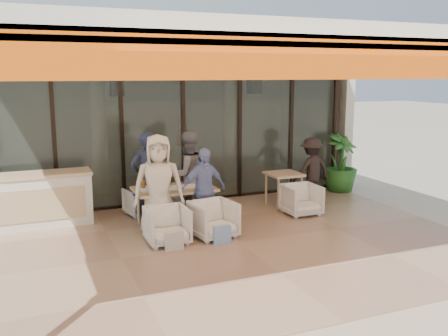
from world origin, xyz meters
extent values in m
plane|color=#C6B293|center=(0.00, 0.00, 0.00)|extent=(70.00, 70.00, 0.00)
cube|color=tan|center=(0.00, 0.00, 0.01)|extent=(8.00, 6.00, 0.01)
cube|color=silver|center=(0.00, 0.00, 3.30)|extent=(8.00, 6.00, 0.20)
cube|color=#F05A0C|center=(0.00, -2.94, 3.02)|extent=(8.00, 0.12, 0.45)
cube|color=#ED4B13|center=(0.00, -2.25, 3.14)|extent=(8.00, 1.50, 0.06)
cylinder|color=black|center=(3.88, 2.88, 1.60)|extent=(0.12, 0.12, 3.20)
cube|color=#9EADA3|center=(0.00, 3.00, 1.60)|extent=(8.00, 0.03, 3.20)
cube|color=black|center=(0.00, 3.00, 0.04)|extent=(8.00, 0.10, 0.08)
cube|color=black|center=(0.00, 3.00, 3.16)|extent=(8.00, 0.10, 0.08)
cube|color=black|center=(-2.70, 3.00, 1.60)|extent=(0.08, 0.10, 3.20)
cube|color=black|center=(-1.35, 3.00, 1.60)|extent=(0.08, 0.10, 3.20)
cube|color=black|center=(0.00, 3.00, 1.60)|extent=(0.08, 0.10, 3.20)
cube|color=black|center=(1.35, 3.00, 1.60)|extent=(0.08, 0.10, 3.20)
cube|color=black|center=(2.70, 3.00, 1.60)|extent=(0.08, 0.10, 3.20)
cube|color=black|center=(4.00, 3.00, 1.60)|extent=(0.08, 0.10, 3.20)
cube|color=silver|center=(0.00, 6.50, 1.70)|extent=(9.00, 0.25, 3.40)
cube|color=silver|center=(4.40, 4.75, 1.70)|extent=(0.25, 3.50, 3.40)
cube|color=silver|center=(0.00, 4.75, 3.40)|extent=(9.00, 3.50, 0.25)
cube|color=tan|center=(0.00, 4.75, 0.01)|extent=(8.00, 3.50, 0.02)
cylinder|color=silver|center=(-1.60, 4.60, 1.50)|extent=(0.40, 0.40, 3.00)
cylinder|color=silver|center=(1.80, 4.60, 1.50)|extent=(0.40, 0.40, 3.00)
cylinder|color=black|center=(-1.20, 4.20, 3.00)|extent=(0.03, 0.03, 0.70)
cube|color=black|center=(-1.20, 4.20, 2.55)|extent=(0.30, 0.30, 0.40)
sphere|color=#FFBF72|center=(-1.20, 4.20, 2.55)|extent=(0.18, 0.18, 0.18)
cylinder|color=black|center=(2.30, 4.20, 3.00)|extent=(0.03, 0.03, 0.70)
cube|color=black|center=(2.30, 4.20, 2.55)|extent=(0.30, 0.30, 0.40)
sphere|color=#FFBF72|center=(2.30, 4.20, 2.55)|extent=(0.18, 0.18, 0.18)
cylinder|color=black|center=(0.30, 4.00, 0.05)|extent=(0.40, 0.40, 0.05)
cylinder|color=black|center=(0.30, 4.00, 1.05)|extent=(0.04, 0.04, 2.10)
cone|color=#F65815|center=(0.30, 4.00, 1.70)|extent=(0.32, 0.32, 1.10)
cube|color=silver|center=(-3.04, 2.30, 0.50)|extent=(1.80, 0.60, 1.00)
cube|color=tan|center=(-3.04, 2.30, 1.01)|extent=(1.85, 0.65, 0.06)
cube|color=tan|center=(-3.04, 1.99, 0.50)|extent=(1.50, 0.02, 0.60)
cube|color=tan|center=(-0.71, 1.40, 0.72)|extent=(1.50, 0.90, 0.05)
cube|color=white|center=(-0.71, 1.40, 0.74)|extent=(1.30, 0.35, 0.01)
cylinder|color=tan|center=(-1.33, 1.08, 0.35)|extent=(0.06, 0.06, 0.70)
cylinder|color=tan|center=(-0.09, 1.08, 0.35)|extent=(0.06, 0.06, 0.70)
cylinder|color=tan|center=(-1.33, 1.72, 0.35)|extent=(0.06, 0.06, 0.70)
cylinder|color=tan|center=(-0.09, 1.72, 0.35)|extent=(0.06, 0.06, 0.70)
cylinder|color=white|center=(-1.16, 1.25, 0.81)|extent=(0.06, 0.06, 0.11)
cylinder|color=white|center=(-0.96, 1.60, 0.81)|extent=(0.06, 0.06, 0.11)
cylinder|color=white|center=(-0.66, 1.30, 0.81)|extent=(0.06, 0.06, 0.11)
cylinder|color=white|center=(-0.41, 1.58, 0.81)|extent=(0.06, 0.06, 0.11)
cylinder|color=white|center=(-0.21, 1.20, 0.81)|extent=(0.06, 0.06, 0.11)
cylinder|color=brown|center=(-1.26, 1.55, 0.83)|extent=(0.07, 0.07, 0.16)
cylinder|color=black|center=(-0.81, 1.68, 0.83)|extent=(0.09, 0.09, 0.17)
cylinder|color=black|center=(-0.81, 1.68, 0.93)|extent=(0.10, 0.10, 0.01)
cylinder|color=white|center=(-1.16, 1.10, 0.76)|extent=(0.22, 0.22, 0.01)
cylinder|color=white|center=(-0.26, 1.10, 0.76)|extent=(0.22, 0.22, 0.01)
cylinder|color=white|center=(-1.16, 1.72, 0.76)|extent=(0.22, 0.22, 0.01)
cylinder|color=white|center=(-0.26, 1.72, 0.76)|extent=(0.22, 0.22, 0.01)
imported|color=white|center=(-1.13, 2.35, 0.31)|extent=(0.71, 0.68, 0.62)
imported|color=white|center=(-0.29, 2.35, 0.33)|extent=(0.80, 0.77, 0.66)
imported|color=white|center=(-1.13, 0.45, 0.36)|extent=(0.70, 0.65, 0.71)
imported|color=white|center=(-0.29, 0.45, 0.37)|extent=(0.81, 0.77, 0.73)
imported|color=#192037|center=(-1.13, 1.85, 0.89)|extent=(0.73, 0.56, 1.77)
imported|color=slate|center=(-0.29, 1.85, 0.88)|extent=(0.93, 0.77, 1.75)
imported|color=beige|center=(-1.13, 0.95, 0.91)|extent=(0.99, 0.74, 1.83)
imported|color=#7B8CCD|center=(-0.29, 0.95, 0.77)|extent=(0.94, 0.50, 1.54)
cube|color=silver|center=(-1.13, 0.05, 0.17)|extent=(0.30, 0.10, 0.34)
cube|color=#99BFD8|center=(-0.29, 0.05, 0.17)|extent=(0.30, 0.10, 0.34)
cube|color=tan|center=(1.89, 1.85, 0.72)|extent=(0.70, 0.70, 0.05)
cylinder|color=tan|center=(1.61, 1.57, 0.35)|extent=(0.05, 0.05, 0.70)
cylinder|color=tan|center=(2.17, 1.57, 0.35)|extent=(0.05, 0.05, 0.70)
cylinder|color=tan|center=(1.61, 2.13, 0.35)|extent=(0.05, 0.05, 0.70)
cylinder|color=tan|center=(2.17, 2.13, 0.35)|extent=(0.05, 0.05, 0.70)
imported|color=white|center=(1.89, 1.10, 0.35)|extent=(0.70, 0.65, 0.71)
imported|color=black|center=(2.69, 2.00, 0.73)|extent=(0.98, 0.62, 1.46)
imported|color=#1E5919|center=(3.84, 2.53, 0.72)|extent=(1.00, 1.00, 1.43)
camera|label=1|loc=(-3.33, -7.41, 2.85)|focal=40.00mm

